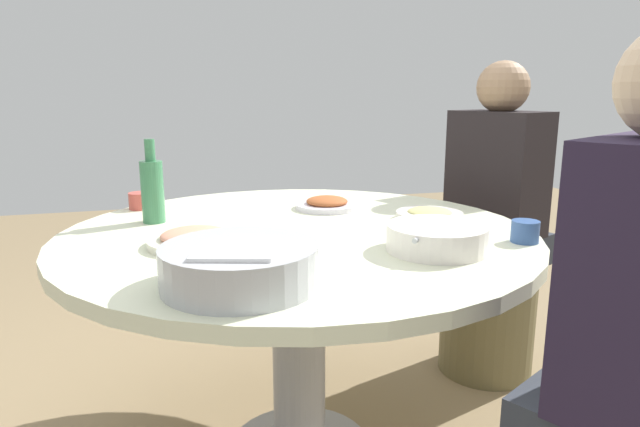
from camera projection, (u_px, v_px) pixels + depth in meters
round_dining_table at (298, 274)px, 1.60m from camera, size 1.33×1.33×0.72m
rice_bowl at (240, 265)px, 1.11m from camera, size 0.32×0.32×0.09m
soup_bowl at (437, 239)px, 1.36m from camera, size 0.25×0.25×0.06m
dish_stirfry at (327, 204)px, 1.85m from camera, size 0.21×0.21×0.04m
dish_noodles at (429, 215)px, 1.69m from camera, size 0.20×0.20×0.04m
dish_shrimp at (195, 239)px, 1.41m from camera, size 0.24×0.24×0.04m
green_bottle at (152, 189)px, 1.64m from camera, size 0.07×0.07×0.25m
tea_cup_near at (140, 201)px, 1.84m from camera, size 0.08×0.08×0.05m
tea_cup_far at (525, 231)px, 1.43m from camera, size 0.07×0.07×0.06m
stool_for_diner_left at (487, 316)px, 2.21m from camera, size 0.37×0.37×0.45m
diner_left at (497, 181)px, 2.09m from camera, size 0.43×0.42×0.76m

